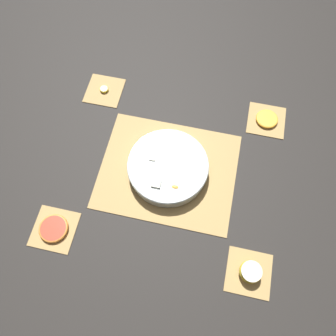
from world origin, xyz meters
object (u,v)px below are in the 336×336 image
object	(u,v)px
fruit_salad_bowl	(168,167)
banana_coin_single	(104,89)
orange_slice_whole	(267,119)
grapefruit_slice	(54,228)
apple_half	(250,272)

from	to	relation	value
fruit_salad_bowl	banana_coin_single	bearing A→B (deg)	-41.65
orange_slice_whole	banana_coin_single	bearing A→B (deg)	0.00
orange_slice_whole	grapefruit_slice	bearing A→B (deg)	41.54
fruit_salad_bowl	apple_half	world-z (taller)	fruit_salad_bowl
apple_half	orange_slice_whole	size ratio (longest dim) A/B	0.83
apple_half	banana_coin_single	world-z (taller)	apple_half
fruit_salad_bowl	apple_half	distance (m)	0.43
fruit_salad_bowl	grapefruit_slice	xyz separation A→B (m)	(0.32, 0.28, -0.02)
orange_slice_whole	apple_half	bearing A→B (deg)	90.00
orange_slice_whole	grapefruit_slice	distance (m)	0.85
fruit_salad_bowl	banana_coin_single	xyz separation A→B (m)	(0.32, -0.28, -0.02)
fruit_salad_bowl	orange_slice_whole	distance (m)	0.43
fruit_salad_bowl	banana_coin_single	world-z (taller)	fruit_salad_bowl
fruit_salad_bowl	grapefruit_slice	world-z (taller)	fruit_salad_bowl
fruit_salad_bowl	orange_slice_whole	xyz separation A→B (m)	(-0.32, -0.28, -0.02)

